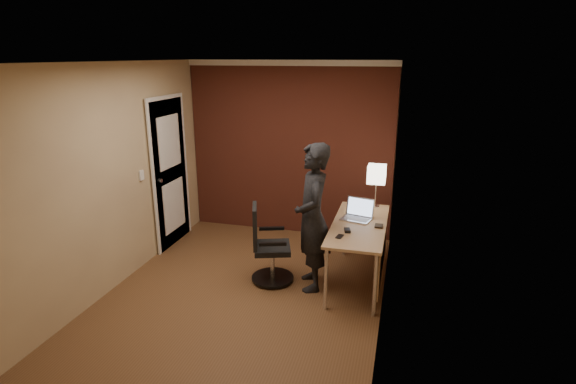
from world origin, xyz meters
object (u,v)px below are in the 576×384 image
Objects in this scene: desk at (365,235)px; mouse at (347,230)px; person at (313,218)px; office_chair at (267,249)px; laptop at (358,213)px; desk_lamp at (377,175)px; wallet at (379,226)px; phone at (340,236)px.

mouse reaches higher than desk.
desk is 0.66m from person.
office_chair is (-0.92, 0.03, -0.34)m from mouse.
laptop is at bearing 112.46° from person.
desk_lamp reaches higher than mouse.
mouse is at bearing -103.44° from desk_lamp.
mouse is 0.40m from wallet.
mouse is at bearing 64.45° from person.
office_chair is 0.55× the size of person.
office_chair is (-1.24, -0.20, -0.34)m from wallet.
mouse is 0.11× the size of office_chair.
mouse is 0.06× the size of person.
office_chair is (-1.14, -0.90, -0.74)m from desk_lamp.
person is (-0.40, 0.05, 0.09)m from mouse.
phone is at bearing -104.37° from desk_lamp.
desk_lamp is 0.32× the size of person.
mouse reaches higher than phone.
desk is 0.90× the size of person.
desk_lamp is 1.40× the size of laptop.
person is (-0.34, 0.21, 0.10)m from phone.
wallet is at bearing -81.91° from desk_lamp.
laptop is 0.23× the size of person.
desk is 3.91× the size of laptop.
desk is at bearing 42.70° from mouse.
wallet is (0.15, -0.05, 0.14)m from desk.
wallet is 1.30m from office_chair.
phone is 1.05× the size of wallet.
office_chair is (-0.99, -0.42, -0.39)m from laptop.
office_chair is at bearing -141.79° from desk_lamp.
person reaches higher than mouse.
laptop is 0.63m from phone.
phone is at bearing -124.94° from mouse.
desk is at bearing -94.29° from desk_lamp.
wallet is 0.75m from person.
desk_lamp is 1.63m from office_chair.
desk_lamp is 0.58× the size of office_chair.
wallet is (0.26, -0.22, -0.05)m from laptop.
laptop is (-0.16, -0.48, -0.35)m from desk_lamp.
laptop reaches higher than desk.
mouse is at bearing -144.00° from wallet.
person is (-0.57, -0.23, 0.24)m from desk.
desk_lamp is 0.62m from laptop.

